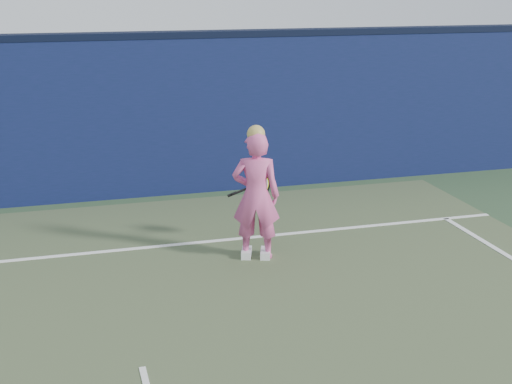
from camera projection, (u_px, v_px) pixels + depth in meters
name	position (u px, v px, depth m)	size (l,w,h in m)	color
backstop_wall	(96.00, 121.00, 11.16)	(24.00, 0.40, 2.50)	#0D173A
wall_cap	(91.00, 36.00, 10.79)	(24.00, 0.42, 0.10)	black
player	(256.00, 195.00, 8.79)	(0.68, 0.56, 1.70)	#DD5698
racket	(258.00, 185.00, 9.28)	(0.61, 0.16, 0.32)	black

